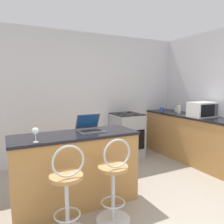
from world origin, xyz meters
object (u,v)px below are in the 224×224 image
at_px(laptop, 90,127).
at_px(mug_white, 176,110).
at_px(bar_stool_far, 114,183).
at_px(wine_glass_short, 35,131).
at_px(microwave, 202,110).
at_px(mug_blue, 162,110).
at_px(stove_range, 127,135).
at_px(pepper_mill, 195,108).
at_px(storage_jar, 179,108).
at_px(bar_stool_near, 67,194).

height_order(laptop, mug_white, laptop).
distance_m(bar_stool_far, wine_glass_short, 1.03).
xyz_separation_m(microwave, mug_blue, (-0.17, 0.97, -0.09)).
relative_size(bar_stool_far, stove_range, 1.04).
xyz_separation_m(microwave, pepper_mill, (0.19, 0.34, -0.01)).
distance_m(laptop, wine_glass_short, 0.78).
xyz_separation_m(stove_range, wine_glass_short, (-2.07, -1.55, 0.59)).
bearing_deg(microwave, laptop, -174.75).
xyz_separation_m(bar_stool_far, laptop, (-0.04, 0.63, 0.54)).
relative_size(bar_stool_far, storage_jar, 4.64).
distance_m(bar_stool_near, laptop, 0.96).
height_order(wine_glass_short, pepper_mill, pepper_mill).
relative_size(laptop, stove_range, 0.34).
xyz_separation_m(stove_range, storage_jar, (1.01, -0.47, 0.58)).
bearing_deg(bar_stool_far, mug_blue, 39.92).
xyz_separation_m(laptop, wine_glass_short, (-0.73, -0.28, 0.06)).
relative_size(microwave, mug_white, 5.03).
bearing_deg(laptop, wine_glass_short, -159.08).
relative_size(bar_stool_near, storage_jar, 4.64).
distance_m(mug_blue, storage_jar, 0.42).
bearing_deg(pepper_mill, storage_jar, 131.14).
bearing_deg(pepper_mill, stove_range, 149.60).
distance_m(bar_stool_far, mug_blue, 2.88).
distance_m(bar_stool_far, pepper_mill, 2.85).
bearing_deg(microwave, pepper_mill, 61.62).
relative_size(mug_white, pepper_mill, 0.36).
distance_m(wine_glass_short, storage_jar, 3.26).
bearing_deg(wine_glass_short, bar_stool_far, -24.37).
height_order(laptop, mug_blue, laptop).
bearing_deg(pepper_mill, wine_glass_short, -165.68).
bearing_deg(mug_white, microwave, -100.79).
relative_size(bar_stool_far, laptop, 3.05).
height_order(bar_stool_far, mug_white, mug_white).
relative_size(mug_blue, storage_jar, 0.49).
bearing_deg(mug_blue, storage_jar, -70.13).
bearing_deg(storage_jar, bar_stool_near, -153.30).
height_order(mug_blue, mug_white, mug_blue).
height_order(bar_stool_far, laptop, laptop).
distance_m(microwave, stove_range, 1.60).
distance_m(laptop, pepper_mill, 2.62).
bearing_deg(mug_white, pepper_mill, -87.72).
relative_size(storage_jar, pepper_mill, 0.77).
height_order(bar_stool_far, mug_blue, mug_blue).
xyz_separation_m(bar_stool_far, pepper_mill, (2.52, 1.19, 0.61)).
bearing_deg(wine_glass_short, bar_stool_near, -55.89).
bearing_deg(mug_blue, laptop, -151.65).
distance_m(bar_stool_far, microwave, 2.56).
xyz_separation_m(stove_range, mug_blue, (0.87, -0.09, 0.52)).
height_order(microwave, stove_range, microwave).
bearing_deg(laptop, pepper_mill, 12.36).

